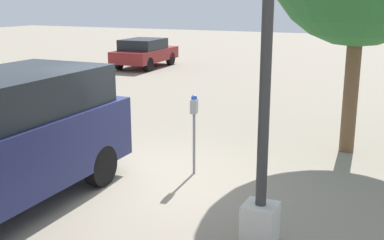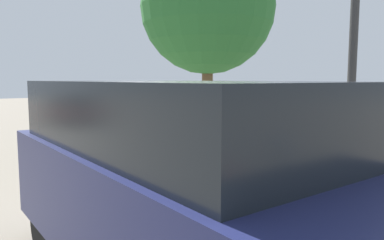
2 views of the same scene
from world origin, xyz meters
TOP-DOWN VIEW (x-y plane):
  - ground_plane at (0.00, 0.00)m, footprint 80.00×80.00m
  - parking_meter_near at (-0.67, 0.62)m, footprint 0.22×0.15m
  - lamp_post at (1.35, 2.53)m, footprint 0.44×0.44m
  - car_distant at (-12.84, -7.62)m, footprint 3.94×1.96m

SIDE VIEW (x-z plane):
  - ground_plane at x=0.00m, z-range 0.00..0.00m
  - car_distant at x=-12.84m, z-range 0.05..1.42m
  - parking_meter_near at x=-0.67m, z-range 0.36..1.87m
  - lamp_post at x=1.35m, z-range -1.13..4.33m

